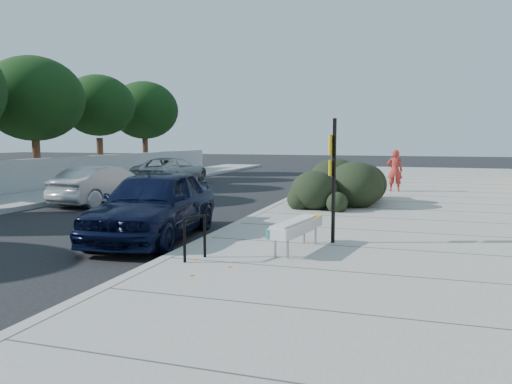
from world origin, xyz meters
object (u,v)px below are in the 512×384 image
at_px(bike_rack, 195,233).
at_px(pedestrian, 395,170).
at_px(suv_silver, 171,171).
at_px(bench, 297,227).
at_px(sign_post, 333,173).
at_px(sedan_navy, 154,204).
at_px(wagon_silver, 104,185).

distance_m(bike_rack, pedestrian, 13.81).
height_order(bike_rack, suv_silver, suv_silver).
distance_m(bench, suv_silver, 16.16).
height_order(bench, pedestrian, pedestrian).
distance_m(bike_rack, sign_post, 3.31).
bearing_deg(sign_post, pedestrian, 101.85).
xyz_separation_m(bike_rack, suv_silver, (-7.89, 14.45, 0.06)).
relative_size(bench, sedan_navy, 0.40).
relative_size(sedan_navy, wagon_silver, 1.15).
distance_m(bench, wagon_silver, 10.39).
relative_size(sign_post, pedestrian, 1.51).
bearing_deg(pedestrian, bike_rack, 76.71).
bearing_deg(bike_rack, wagon_silver, 154.93).
xyz_separation_m(bench, sign_post, (0.57, 0.92, 1.04)).
relative_size(sign_post, wagon_silver, 0.63).
distance_m(bench, pedestrian, 12.19).
bearing_deg(sedan_navy, bike_rack, -53.78).
distance_m(sign_post, pedestrian, 11.23).
xyz_separation_m(bike_rack, wagon_silver, (-6.92, 7.31, 0.05)).
bearing_deg(bike_rack, bench, 61.97).
xyz_separation_m(suv_silver, pedestrian, (10.95, -0.99, 0.32)).
xyz_separation_m(wagon_silver, suv_silver, (-0.97, 7.13, 0.01)).
height_order(suv_silver, pedestrian, pedestrian).
height_order(bike_rack, sedan_navy, sedan_navy).
distance_m(suv_silver, pedestrian, 11.00).
distance_m(bench, sign_post, 1.50).
bearing_deg(wagon_silver, bench, 152.07).
xyz_separation_m(sign_post, wagon_silver, (-9.09, 5.03, -0.95)).
bearing_deg(suv_silver, wagon_silver, 96.30).
bearing_deg(wagon_silver, pedestrian, -141.35).
height_order(sign_post, wagon_silver, sign_post).
distance_m(sign_post, suv_silver, 15.82).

